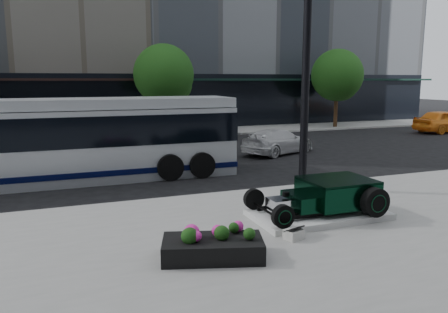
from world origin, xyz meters
name	(u,v)px	position (x,y,z in m)	size (l,w,h in m)	color
ground	(222,180)	(0.00, 0.00, 0.00)	(120.00, 120.00, 0.00)	black
sidewalk_far	(147,134)	(0.00, 14.00, 0.06)	(70.00, 4.00, 0.12)	gray
street_trees	(166,77)	(1.15, 13.07, 3.77)	(29.80, 3.80, 5.70)	black
display_plinth	(318,214)	(0.61, -5.29, 0.20)	(3.40, 1.80, 0.15)	silver
hot_rod	(330,194)	(0.94, -5.29, 0.70)	(3.22, 2.00, 0.81)	black
info_plaque	(294,234)	(-0.77, -6.43, 0.24)	(0.47, 0.41, 0.31)	silver
lamppost	(306,68)	(1.77, -2.59, 3.93)	(0.45, 0.45, 8.24)	black
flower_planter	(213,247)	(-2.78, -6.77, 0.35)	(2.16, 1.52, 0.64)	black
transit_bus	(67,140)	(-5.16, 1.88, 1.49)	(12.12, 2.88, 2.92)	silver
white_sedan	(278,141)	(4.60, 4.38, 0.61)	(1.71, 4.19, 1.22)	silver
yellow_taxi	(445,121)	(19.42, 8.02, 0.78)	(1.85, 4.59, 1.57)	orange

